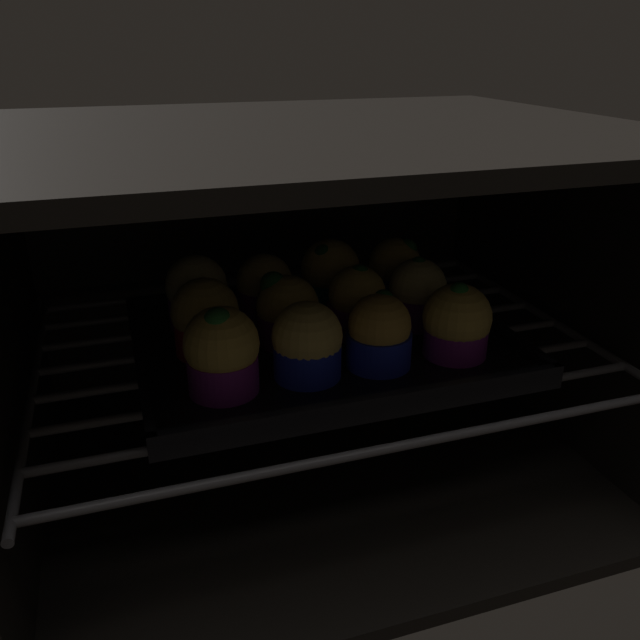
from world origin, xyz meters
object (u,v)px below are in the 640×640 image
object	(u,v)px
muffin_row1_col2	(357,302)
muffin_row1_col3	(417,294)
muffin_row0_col0	(222,352)
baking_tray	(320,342)
muffin_row0_col1	(307,343)
muffin_row0_col3	(457,324)
muffin_row2_col0	(197,293)
muffin_row1_col0	(206,319)
muffin_row2_col3	(395,271)
muffin_row0_col2	(379,333)
muffin_row2_col1	(265,289)
muffin_row2_col2	(330,275)
muffin_row1_col1	(287,312)

from	to	relation	value
muffin_row1_col2	muffin_row1_col3	distance (cm)	6.77
muffin_row0_col0	baking_tray	bearing A→B (deg)	34.18
muffin_row0_col1	muffin_row1_col3	distance (cm)	16.02
muffin_row0_col3	muffin_row2_col0	distance (cm)	26.06
muffin_row0_col0	muffin_row1_col0	distance (cm)	7.82
baking_tray	muffin_row1_col3	world-z (taller)	muffin_row1_col3
muffin_row1_col2	muffin_row2_col3	xyz separation A→B (cm)	(7.24, 6.95, 0.14)
muffin_row0_col0	muffin_row0_col1	size ratio (longest dim) A/B	1.13
baking_tray	muffin_row2_col0	world-z (taller)	muffin_row2_col0
muffin_row0_col2	muffin_row2_col1	distance (cm)	16.04
muffin_row2_col2	muffin_row2_col3	distance (cm)	7.51
muffin_row1_col1	muffin_row1_col2	world-z (taller)	same
muffin_row0_col0	muffin_row1_col2	bearing A→B (deg)	26.76
muffin_row1_col0	muffin_row2_col2	world-z (taller)	muffin_row2_col2
muffin_row0_col0	muffin_row2_col3	xyz separation A→B (cm)	(22.12, 14.45, -0.20)
muffin_row0_col1	muffin_row0_col3	bearing A→B (deg)	-1.03
muffin_row0_col2	muffin_row2_col3	world-z (taller)	muffin_row2_col3
baking_tray	muffin_row2_col1	bearing A→B (deg)	117.39
muffin_row0_col1	muffin_row1_col2	size ratio (longest dim) A/B	0.96
muffin_row1_col1	muffin_row2_col1	xyz separation A→B (cm)	(-0.50, 7.13, -0.12)
baking_tray	muffin_row0_col1	xyz separation A→B (cm)	(-3.52, -7.16, 3.67)
muffin_row0_col1	muffin_row2_col2	bearing A→B (deg)	63.99
muffin_row1_col2	muffin_row2_col1	world-z (taller)	muffin_row1_col2
muffin_row0_col0	muffin_row2_col0	distance (cm)	14.23
muffin_row1_col0	muffin_row2_col0	distance (cm)	6.42
muffin_row2_col2	muffin_row2_col1	bearing A→B (deg)	-178.28
muffin_row0_col0	muffin_row0_col3	world-z (taller)	muffin_row0_col0
baking_tray	muffin_row1_col0	distance (cm)	11.78
muffin_row0_col1	muffin_row1_col2	distance (cm)	10.32
muffin_row0_col0	muffin_row1_col0	bearing A→B (deg)	90.70
muffin_row1_col2	muffin_row0_col3	bearing A→B (deg)	-46.79
muffin_row0_col2	muffin_row2_col3	bearing A→B (deg)	60.87
muffin_row1_col3	muffin_row2_col3	xyz separation A→B (cm)	(0.47, 6.66, 0.22)
muffin_row0_col2	muffin_row2_col3	size ratio (longest dim) A/B	0.97
baking_tray	muffin_row2_col1	world-z (taller)	muffin_row2_col1
muffin_row0_col3	muffin_row2_col0	world-z (taller)	muffin_row2_col0
muffin_row1_col1	muffin_row1_col3	size ratio (longest dim) A/B	0.99
muffin_row1_col0	muffin_row2_col3	bearing A→B (deg)	16.62
muffin_row1_col0	muffin_row2_col0	size ratio (longest dim) A/B	0.97
muffin_row0_col0	muffin_row2_col3	bearing A→B (deg)	33.16
muffin_row0_col1	muffin_row2_col3	xyz separation A→B (cm)	(14.64, 14.14, 0.26)
muffin_row0_col3	muffin_row1_col2	size ratio (longest dim) A/B	1.02
muffin_row0_col3	muffin_row2_col2	xyz separation A→B (cm)	(-7.25, 14.92, 0.48)
muffin_row0_col1	muffin_row0_col3	xyz separation A→B (cm)	(14.40, -0.26, -0.01)
baking_tray	muffin_row1_col1	size ratio (longest dim) A/B	5.01
muffin_row1_col0	muffin_row2_col1	xyz separation A→B (cm)	(7.32, 6.93, -0.41)
muffin_row1_col3	muffin_row0_col1	bearing A→B (deg)	-152.17
muffin_row1_col3	muffin_row0_col2	bearing A→B (deg)	-134.76
muffin_row2_col2	muffin_row1_col1	bearing A→B (deg)	-133.24
muffin_row1_col0	muffin_row0_col0	bearing A→B (deg)	-89.30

